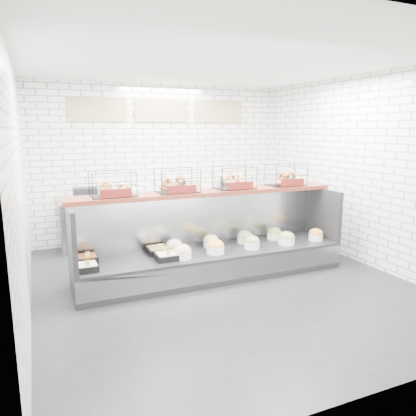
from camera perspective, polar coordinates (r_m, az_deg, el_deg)
name	(u,v)px	position (r m, az deg, el deg)	size (l,w,h in m)	color
ground	(221,282)	(5.89, 1.86, -10.41)	(5.50, 5.50, 0.00)	black
room_shell	(205,136)	(6.04, -0.48, 10.12)	(5.02, 5.51, 3.01)	white
display_case	(212,254)	(6.08, 0.58, -6.44)	(4.00, 0.90, 1.20)	black
bagel_shelf	(207,183)	(6.01, -0.18, 3.53)	(4.10, 0.50, 0.40)	#4C1910
prep_counter	(168,217)	(7.93, -5.64, -1.29)	(4.00, 0.60, 1.20)	#93969B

